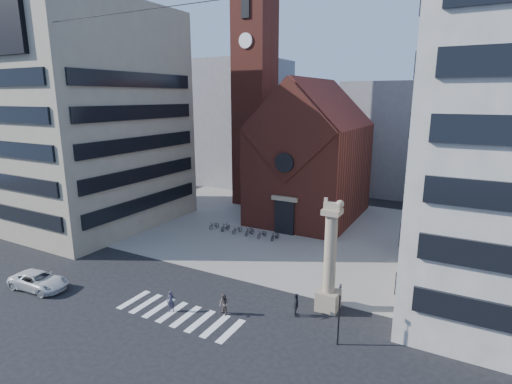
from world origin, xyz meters
TOP-DOWN VIEW (x-y plane):
  - ground at (0.00, 0.00)m, footprint 120.00×120.00m
  - piazza at (0.00, 19.00)m, footprint 46.00×30.00m
  - zebra_crossing at (0.55, -3.00)m, footprint 10.20×3.20m
  - church at (0.00, 25.04)m, footprint 12.00×16.65m
  - campanile at (-10.00, 28.00)m, footprint 5.50×5.50m
  - building_left at (-24.00, 10.00)m, footprint 18.00×20.00m
  - bg_block_left at (-20.00, 40.00)m, footprint 16.00×14.00m
  - bg_block_mid at (6.00, 45.00)m, footprint 14.00×12.00m
  - bg_block_right at (22.00, 42.00)m, footprint 16.00×14.00m
  - lion_column at (10.01, 3.00)m, footprint 1.63×1.60m
  - traffic_light at (12.00, -1.00)m, footprint 0.13×0.16m
  - white_car at (-12.31, -5.41)m, footprint 5.37×2.92m
  - pedestrian_0 at (-0.20, -2.95)m, footprint 0.71×0.64m
  - pedestrian_1 at (3.52, -1.46)m, footprint 0.98×0.88m
  - pedestrian_2 at (8.25, 0.92)m, footprint 0.84×1.14m
  - scooter_0 at (-8.25, 14.46)m, footprint 0.89×1.77m
  - scooter_1 at (-6.60, 14.46)m, footprint 0.75×1.70m
  - scooter_2 at (-4.96, 14.46)m, footprint 0.89×1.77m
  - scooter_3 at (-3.31, 14.46)m, footprint 0.75×1.70m
  - scooter_4 at (-1.67, 14.46)m, footprint 0.89×1.77m
  - scooter_5 at (-0.02, 14.46)m, footprint 0.75×1.70m

SIDE VIEW (x-z plane):
  - ground at x=0.00m, z-range 0.00..0.00m
  - zebra_crossing at x=0.55m, z-range 0.00..0.01m
  - piazza at x=0.00m, z-range 0.00..0.05m
  - scooter_0 at x=-8.25m, z-range 0.05..0.94m
  - scooter_2 at x=-4.96m, z-range 0.05..0.94m
  - scooter_4 at x=-1.67m, z-range 0.05..0.94m
  - scooter_1 at x=-6.60m, z-range 0.05..1.03m
  - scooter_3 at x=-3.31m, z-range 0.05..1.03m
  - scooter_5 at x=-0.02m, z-range 0.05..1.03m
  - white_car at x=-12.31m, z-range 0.00..1.43m
  - pedestrian_0 at x=-0.20m, z-range 0.00..1.63m
  - pedestrian_1 at x=3.52m, z-range 0.00..1.65m
  - pedestrian_2 at x=8.25m, z-range 0.00..1.80m
  - traffic_light at x=12.00m, z-range 0.14..4.44m
  - lion_column at x=10.01m, z-range -0.88..7.79m
  - church at x=0.00m, z-range -1.02..16.98m
  - bg_block_mid at x=6.00m, z-range 0.00..18.00m
  - bg_block_left at x=-20.00m, z-range 0.00..22.00m
  - bg_block_right at x=22.00m, z-range 0.00..24.00m
  - building_left at x=-24.00m, z-range 0.00..26.00m
  - campanile at x=-10.00m, z-range 0.14..31.34m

